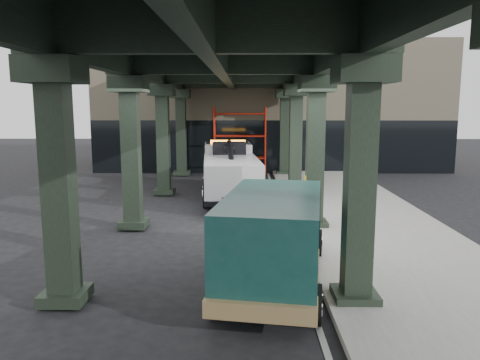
{
  "coord_description": "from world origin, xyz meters",
  "views": [
    {
      "loc": [
        0.33,
        -13.17,
        4.08
      ],
      "look_at": [
        0.16,
        1.73,
        1.7
      ],
      "focal_mm": 35.0,
      "sensor_mm": 36.0,
      "label": 1
    }
  ],
  "objects": [
    {
      "name": "ground",
      "position": [
        0.0,
        0.0,
        0.0
      ],
      "size": [
        90.0,
        90.0,
        0.0
      ],
      "primitive_type": "plane",
      "color": "black",
      "rests_on": "ground"
    },
    {
      "name": "scaffolding",
      "position": [
        0.0,
        14.64,
        2.11
      ],
      "size": [
        3.08,
        0.88,
        4.0
      ],
      "color": "red",
      "rests_on": "ground"
    },
    {
      "name": "viaduct",
      "position": [
        -0.4,
        2.0,
        5.46
      ],
      "size": [
        7.4,
        32.0,
        6.4
      ],
      "color": "black",
      "rests_on": "ground"
    },
    {
      "name": "lane_stripe",
      "position": [
        1.7,
        2.0,
        0.01
      ],
      "size": [
        0.12,
        38.0,
        0.01
      ],
      "primitive_type": "cube",
      "color": "silver",
      "rests_on": "ground"
    },
    {
      "name": "sidewalk",
      "position": [
        4.5,
        2.0,
        0.07
      ],
      "size": [
        5.0,
        40.0,
        0.15
      ],
      "primitive_type": "cube",
      "color": "gray",
      "rests_on": "ground"
    },
    {
      "name": "building",
      "position": [
        2.0,
        20.0,
        4.0
      ],
      "size": [
        22.0,
        10.0,
        8.0
      ],
      "primitive_type": "cube",
      "color": "#C6B793",
      "rests_on": "ground"
    },
    {
      "name": "towed_van",
      "position": [
        0.98,
        -3.04,
        1.17
      ],
      "size": [
        2.88,
        5.64,
        2.19
      ],
      "rotation": [
        0.0,
        0.0,
        -0.16
      ],
      "color": "#103B37",
      "rests_on": "ground"
    },
    {
      "name": "tow_truck",
      "position": [
        -0.37,
        7.48,
        1.25
      ],
      "size": [
        2.82,
        7.99,
        2.57
      ],
      "rotation": [
        0.0,
        0.0,
        0.08
      ],
      "color": "black",
      "rests_on": "ground"
    }
  ]
}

